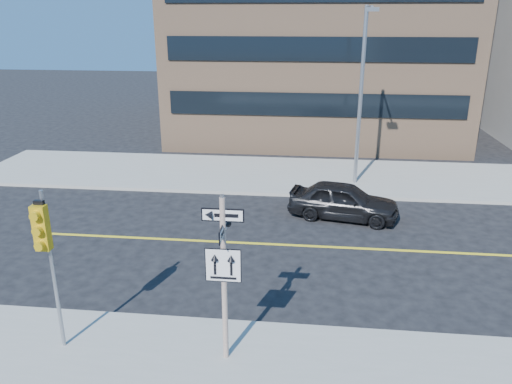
# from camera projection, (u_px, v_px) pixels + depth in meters

# --- Properties ---
(ground) EXTENTS (120.00, 120.00, 0.00)m
(ground) POSITION_uv_depth(u_px,v_px,m) (241.00, 304.00, 14.15)
(ground) COLOR black
(ground) RESTS_ON ground
(sign_pole) EXTENTS (0.92, 0.92, 4.06)m
(sign_pole) POSITION_uv_depth(u_px,v_px,m) (224.00, 270.00, 10.97)
(sign_pole) COLOR silver
(sign_pole) RESTS_ON near_sidewalk
(traffic_signal) EXTENTS (0.32, 0.45, 4.00)m
(traffic_signal) POSITION_uv_depth(u_px,v_px,m) (44.00, 240.00, 11.05)
(traffic_signal) COLOR gray
(traffic_signal) RESTS_ON near_sidewalk
(parked_car_a) EXTENTS (2.58, 4.60, 1.48)m
(parked_car_a) POSITION_uv_depth(u_px,v_px,m) (343.00, 201.00, 19.93)
(parked_car_a) COLOR black
(parked_car_a) RESTS_ON ground
(streetlight_a) EXTENTS (0.55, 2.25, 8.00)m
(streetlight_a) POSITION_uv_depth(u_px,v_px,m) (362.00, 86.00, 22.21)
(streetlight_a) COLOR gray
(streetlight_a) RESTS_ON far_sidewalk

